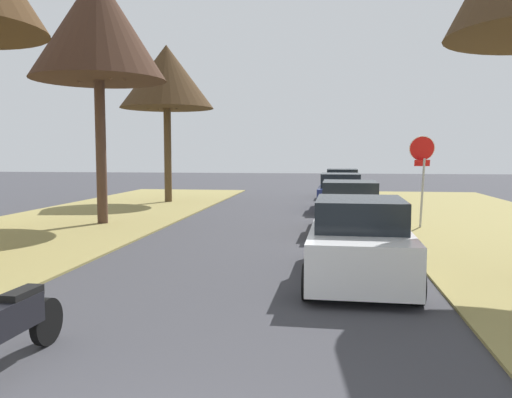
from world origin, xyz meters
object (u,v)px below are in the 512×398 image
Objects in this scene: street_tree_left_mid_b at (98,26)px; street_tree_left_far at (167,77)px; parked_sedan_white at (359,242)px; parked_motorcycle at (10,326)px; stop_sign_far at (422,161)px; parked_sedan_navy at (340,193)px; parked_sedan_tan at (349,208)px; parked_sedan_black at (342,184)px.

street_tree_left_mid_b is 7.92m from street_tree_left_far.
parked_sedan_white reaches higher than parked_motorcycle.
parked_sedan_white is (-2.38, -7.05, -1.44)m from stop_sign_far.
parked_sedan_white and parked_sedan_navy have the same top height.
parked_motorcycle is (-4.14, -4.77, -0.24)m from parked_sedan_white.
street_tree_left_far reaches higher than parked_sedan_navy.
parked_sedan_navy is at bearing 76.43° from parked_motorcycle.
parked_sedan_white is at bearing -90.74° from parked_sedan_tan.
parked_sedan_white is 6.13m from parked_sedan_tan.
stop_sign_far is at bearing -79.40° from parked_sedan_black.
parked_sedan_navy is at bearing 115.08° from stop_sign_far.
parked_sedan_black is at bearing 87.69° from parked_sedan_navy.
parked_sedan_tan and parked_sedan_navy have the same top height.
street_tree_left_far is 10.13m from parked_sedan_navy.
street_tree_left_mid_b reaches higher than parked_motorcycle.
parked_sedan_white is at bearing -38.95° from street_tree_left_mid_b.
street_tree_left_mid_b reaches higher than parked_sedan_navy.
parked_sedan_black is at bearing 25.51° from street_tree_left_far.
parked_sedan_white is at bearing -60.13° from street_tree_left_far.
parked_sedan_black is 23.77m from parked_motorcycle.
parked_sedan_white is 2.16× the size of parked_motorcycle.
stop_sign_far is 0.66× the size of parked_sedan_white.
parked_sedan_white is 1.00× the size of parked_sedan_navy.
parked_sedan_white and parked_sedan_black have the same top height.
street_tree_left_mid_b is at bearing 176.65° from parked_sedan_tan.
street_tree_left_mid_b is (-10.56, -0.43, 4.43)m from stop_sign_far.
parked_sedan_tan reaches higher than parked_motorcycle.
parked_sedan_tan is at bearing 89.26° from parked_sedan_white.
parked_sedan_tan is 6.09m from parked_sedan_navy.
parked_sedan_black is at bearing 54.99° from street_tree_left_mid_b.
parked_sedan_navy is 6.39m from parked_sedan_black.
parked_sedan_white is 1.00× the size of parked_sedan_black.
stop_sign_far is at bearing 71.36° from parked_sedan_white.
street_tree_left_mid_b is 1.88× the size of parked_sedan_navy.
parked_motorcycle is at bearing -130.99° from parked_sedan_white.
stop_sign_far is at bearing -64.92° from parked_sedan_navy.
parked_sedan_black is (8.55, 4.08, -5.34)m from street_tree_left_far.
parked_sedan_black is (-2.16, 11.55, -1.44)m from stop_sign_far.
parked_motorcycle is at bearing -118.89° from stop_sign_far.
parked_sedan_white is at bearing 49.01° from parked_motorcycle.
street_tree_left_mid_b is at bearing -145.44° from parked_sedan_navy.
parked_sedan_tan and parked_sedan_black have the same top height.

